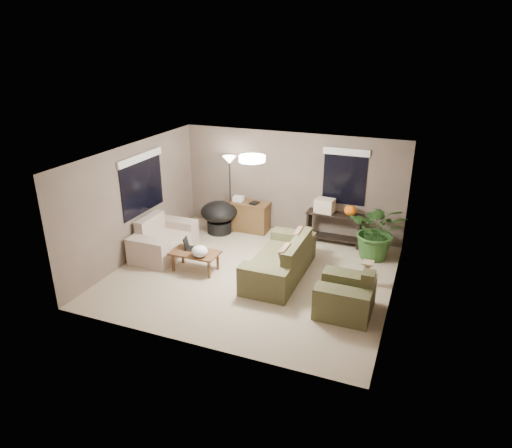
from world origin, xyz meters
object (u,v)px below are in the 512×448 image
at_px(papasan_chair, 219,215).
at_px(coffee_table, 195,255).
at_px(armchair, 346,297).
at_px(desk, 248,216).
at_px(floor_lamp, 230,169).
at_px(houseplant, 377,237).
at_px(cat_scratching_post, 367,275).
at_px(main_sofa, 282,262).
at_px(loveseat, 163,241).
at_px(console_table, 334,226).

bearing_deg(papasan_chair, coffee_table, -78.15).
height_order(armchair, coffee_table, armchair).
xyz_separation_m(desk, floor_lamp, (-0.41, -0.15, 1.22)).
relative_size(papasan_chair, houseplant, 0.79).
distance_m(desk, papasan_chair, 0.73).
bearing_deg(cat_scratching_post, desk, 152.11).
relative_size(main_sofa, loveseat, 1.38).
distance_m(floor_lamp, cat_scratching_post, 4.21).
bearing_deg(desk, cat_scratching_post, -27.89).
bearing_deg(console_table, cat_scratching_post, -58.75).
relative_size(desk, houseplant, 0.83).
bearing_deg(console_table, papasan_chair, -171.65).
relative_size(coffee_table, desk, 0.91).
distance_m(loveseat, cat_scratching_post, 4.51).
height_order(armchair, houseplant, houseplant).
height_order(armchair, cat_scratching_post, armchair).
xyz_separation_m(loveseat, console_table, (3.44, 1.98, 0.14)).
bearing_deg(armchair, cat_scratching_post, 80.00).
bearing_deg(coffee_table, main_sofa, 14.14).
xyz_separation_m(coffee_table, desk, (0.19, 2.41, 0.02)).
distance_m(coffee_table, houseplant, 3.96).
xyz_separation_m(armchair, houseplant, (0.19, 2.39, 0.22)).
bearing_deg(floor_lamp, papasan_chair, -129.69).
bearing_deg(floor_lamp, main_sofa, -42.78).
bearing_deg(coffee_table, papasan_chair, 101.85).
distance_m(main_sofa, cat_scratching_post, 1.70).
relative_size(desk, papasan_chair, 1.05).
bearing_deg(main_sofa, floor_lamp, 137.22).
xyz_separation_m(armchair, console_table, (-0.86, 2.84, 0.14)).
bearing_deg(coffee_table, houseplant, 30.00).
bearing_deg(papasan_chair, cat_scratching_post, -18.99).
height_order(floor_lamp, cat_scratching_post, floor_lamp).
relative_size(main_sofa, coffee_table, 2.20).
bearing_deg(loveseat, papasan_chair, 67.57).
xyz_separation_m(console_table, floor_lamp, (-2.60, -0.17, 1.16)).
height_order(desk, floor_lamp, floor_lamp).
bearing_deg(loveseat, main_sofa, -0.30).
height_order(papasan_chair, houseplant, houseplant).
bearing_deg(houseplant, loveseat, -161.30).
distance_m(main_sofa, houseplant, 2.28).
bearing_deg(main_sofa, armchair, -29.80).
xyz_separation_m(papasan_chair, cat_scratching_post, (3.85, -1.33, -0.25)).
xyz_separation_m(main_sofa, coffee_table, (-1.75, -0.44, 0.06)).
xyz_separation_m(main_sofa, armchair, (1.48, -0.85, 0.00)).
bearing_deg(desk, floor_lamp, -160.24).
height_order(houseplant, cat_scratching_post, houseplant).
bearing_deg(cat_scratching_post, loveseat, -176.95).
relative_size(coffee_table, houseplant, 0.76).
xyz_separation_m(papasan_chair, houseplant, (3.85, -0.04, 0.05)).
xyz_separation_m(coffee_table, papasan_chair, (-0.42, 2.02, 0.11)).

